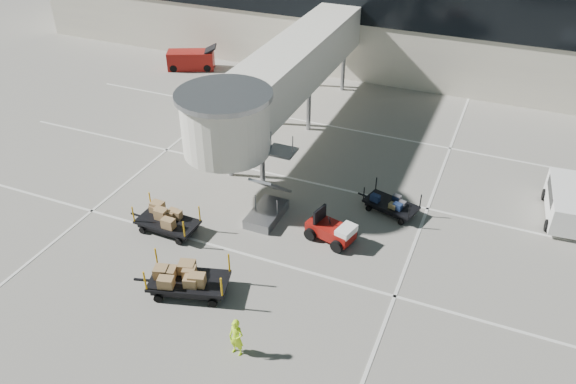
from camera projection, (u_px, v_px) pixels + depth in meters
name	position (u px, v px, depth m)	size (l,w,h in m)	color
ground	(247.00, 288.00, 24.28)	(140.00, 140.00, 0.00)	gray
lane_markings	(310.00, 179.00, 31.64)	(40.00, 30.00, 0.02)	silver
terminal	(407.00, 11.00, 45.06)	(64.00, 12.11, 15.20)	beige
jet_bridge	(277.00, 80.00, 32.59)	(5.70, 20.40, 6.03)	silver
baggage_tug	(332.00, 230.00, 26.80)	(2.53, 1.97, 1.53)	maroon
suitcase_cart	(391.00, 205.00, 28.71)	(3.39, 2.02, 1.30)	black
box_cart_near	(189.00, 280.00, 23.77)	(4.20, 2.53, 1.61)	black
box_cart_far	(170.00, 222.00, 27.30)	(3.75, 1.59, 1.46)	black
ground_worker	(236.00, 338.00, 20.89)	(0.61, 0.40, 1.66)	#A9DF17
minivan	(567.00, 200.00, 28.16)	(2.19, 4.44, 1.63)	white
belt_loader	(191.00, 60.00, 45.28)	(4.17, 2.94, 1.89)	maroon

